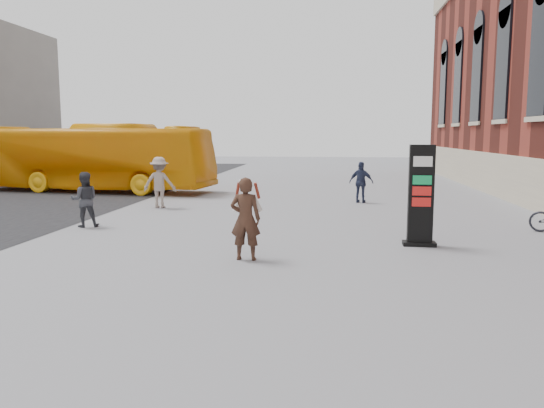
# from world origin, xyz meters

# --- Properties ---
(ground) EXTENTS (100.00, 100.00, 0.00)m
(ground) POSITION_xyz_m (0.00, 0.00, 0.00)
(ground) COLOR #9E9EA3
(info_pylon) EXTENTS (0.78, 0.40, 2.39)m
(info_pylon) POSITION_xyz_m (4.55, 1.21, 1.19)
(info_pylon) COLOR black
(info_pylon) RESTS_ON ground
(woman) EXTENTS (0.66, 0.59, 1.75)m
(woman) POSITION_xyz_m (0.68, -0.65, 0.90)
(woman) COLOR #341E15
(woman) RESTS_ON ground
(bus) EXTENTS (11.33, 3.98, 3.09)m
(bus) POSITION_xyz_m (-8.41, 11.90, 1.54)
(bus) COLOR #F1A10C
(bus) RESTS_ON road
(pedestrian_a) EXTENTS (0.94, 0.85, 1.57)m
(pedestrian_a) POSITION_xyz_m (-4.52, 2.78, 0.78)
(pedestrian_a) COLOR #35363C
(pedestrian_a) RESTS_ON ground
(pedestrian_b) EXTENTS (1.20, 0.71, 1.82)m
(pedestrian_b) POSITION_xyz_m (-3.67, 6.86, 0.91)
(pedestrian_b) COLOR gray
(pedestrian_b) RESTS_ON ground
(pedestrian_c) EXTENTS (1.00, 0.62, 1.58)m
(pedestrian_c) POSITION_xyz_m (3.59, 9.07, 0.79)
(pedestrian_c) COLOR #272F4B
(pedestrian_c) RESTS_ON ground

